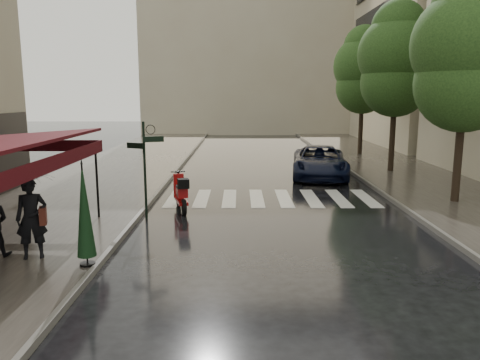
{
  "coord_description": "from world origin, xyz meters",
  "views": [
    {
      "loc": [
        1.78,
        -11.55,
        3.89
      ],
      "look_at": [
        1.8,
        2.21,
        1.4
      ],
      "focal_mm": 35.0,
      "sensor_mm": 36.0,
      "label": 1
    }
  ],
  "objects_px": {
    "scooter": "(181,194)",
    "parked_car": "(320,162)",
    "pedestrian_with_umbrella": "(29,186)",
    "parasol_front": "(84,210)"
  },
  "relations": [
    {
      "from": "scooter",
      "to": "parked_car",
      "type": "xyz_separation_m",
      "value": [
        5.85,
        6.62,
        0.17
      ]
    },
    {
      "from": "scooter",
      "to": "pedestrian_with_umbrella",
      "type": "bearing_deg",
      "value": -134.5
    },
    {
      "from": "parked_car",
      "to": "parasol_front",
      "type": "xyz_separation_m",
      "value": [
        -7.29,
        -12.17,
        0.63
      ]
    },
    {
      "from": "scooter",
      "to": "parked_car",
      "type": "height_order",
      "value": "parked_car"
    },
    {
      "from": "parked_car",
      "to": "scooter",
      "type": "bearing_deg",
      "value": -124.18
    },
    {
      "from": "scooter",
      "to": "parked_car",
      "type": "bearing_deg",
      "value": 33.52
    },
    {
      "from": "pedestrian_with_umbrella",
      "to": "scooter",
      "type": "xyz_separation_m",
      "value": [
        2.85,
        5.04,
        -1.25
      ]
    },
    {
      "from": "pedestrian_with_umbrella",
      "to": "parasol_front",
      "type": "relative_size",
      "value": 1.1
    },
    {
      "from": "pedestrian_with_umbrella",
      "to": "scooter",
      "type": "height_order",
      "value": "pedestrian_with_umbrella"
    },
    {
      "from": "pedestrian_with_umbrella",
      "to": "parasol_front",
      "type": "height_order",
      "value": "pedestrian_with_umbrella"
    }
  ]
}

